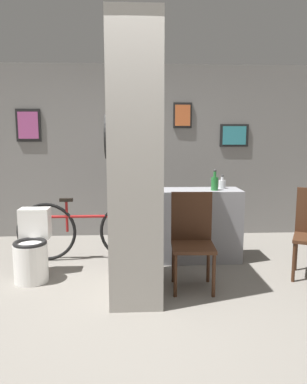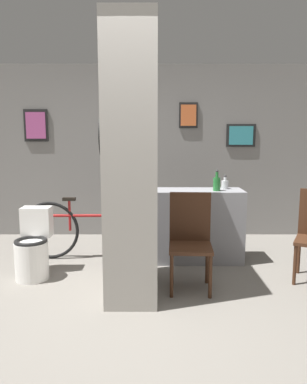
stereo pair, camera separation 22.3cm
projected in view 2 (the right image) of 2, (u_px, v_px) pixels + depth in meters
name	position (u px, v px, depth m)	size (l,w,h in m)	color
ground_plane	(135.00, 312.00, 3.35)	(14.00, 14.00, 0.00)	slate
wall_back	(143.00, 152.00, 5.74)	(8.00, 0.09, 2.60)	gray
pillar_center	(133.00, 163.00, 3.61)	(0.51, 0.95, 2.60)	gray
counter_shelf	(198.00, 225.00, 4.65)	(1.11, 0.44, 0.90)	gray
toilet	(34.00, 248.00, 4.13)	(0.36, 0.52, 0.75)	white
chair_near_pillar	(191.00, 237.00, 3.82)	(0.45, 0.45, 0.98)	#422616
bicycle	(91.00, 229.00, 4.72)	(1.76, 0.42, 0.79)	black
bottle_tall	(217.00, 183.00, 4.49)	(0.09, 0.09, 0.26)	#267233
bottle_short	(225.00, 184.00, 4.65)	(0.09, 0.09, 0.18)	silver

